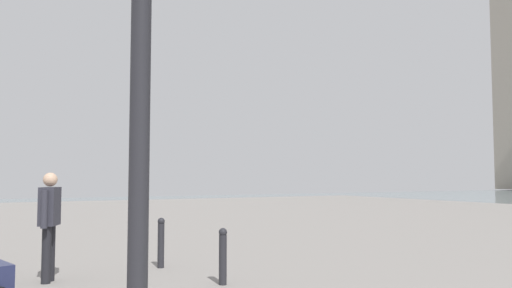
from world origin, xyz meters
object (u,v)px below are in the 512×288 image
Objects in this scene: lamppost at (141,11)px; bollard_near at (223,255)px; bollard_mid at (161,242)px; pedestrian at (49,218)px.

lamppost is 4.94× the size of bollard_near.
lamppost is 6.37m from bollard_mid.
lamppost is 5.00m from bollard_near.
lamppost reaches higher than bollard_near.
bollard_mid is (5.60, -1.94, -2.33)m from lamppost.
pedestrian is 2.05m from bollard_mid.
bollard_near is at bearing -168.08° from bollard_mid.
bollard_mid reaches higher than bollard_near.
pedestrian reaches higher than bollard_near.
bollard_mid is (0.40, -1.94, -0.52)m from pedestrian.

